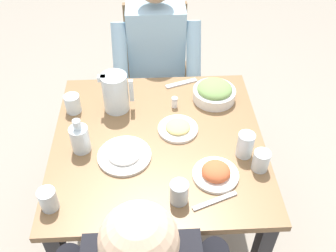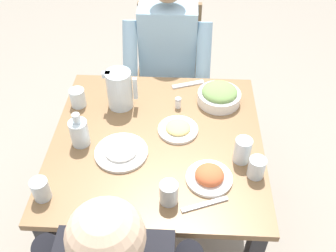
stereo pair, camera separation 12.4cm
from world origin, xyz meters
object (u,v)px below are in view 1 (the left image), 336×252
at_px(plate_rice_curry, 216,173).
at_px(salt_shaker, 175,102).
at_px(water_pitcher, 116,92).
at_px(water_glass_center, 261,161).
at_px(dining_table, 159,157).
at_px(water_glass_far_left, 48,199).
at_px(salad_bowl, 214,92).
at_px(oil_carafe, 80,140).
at_px(chair_far, 157,68).
at_px(water_glass_near_left, 245,145).
at_px(plate_yoghurt, 124,155).
at_px(water_glass_by_pitcher, 73,104).
at_px(diner_far, 157,67).
at_px(water_glass_far_right, 179,192).
at_px(plate_fries, 178,128).

distance_m(plate_rice_curry, salt_shaker, 0.46).
xyz_separation_m(water_pitcher, water_glass_center, (0.60, -0.41, -0.05)).
relative_size(dining_table, water_glass_far_left, 10.30).
height_order(salad_bowl, salt_shaker, salad_bowl).
distance_m(plate_rice_curry, oil_carafe, 0.58).
height_order(dining_table, chair_far, chair_far).
height_order(water_glass_near_left, salt_shaker, water_glass_near_left).
xyz_separation_m(salad_bowl, salt_shaker, (-0.20, -0.05, -0.01)).
distance_m(water_glass_near_left, water_glass_far_left, 0.80).
bearing_deg(dining_table, salad_bowl, 43.72).
bearing_deg(salad_bowl, plate_yoghurt, -139.41).
height_order(plate_yoghurt, water_glass_by_pitcher, water_glass_by_pitcher).
bearing_deg(water_pitcher, dining_table, -49.85).
height_order(water_glass_by_pitcher, oil_carafe, oil_carafe).
relative_size(diner_far, salt_shaker, 22.11).
bearing_deg(dining_table, plate_yoghurt, -146.55).
xyz_separation_m(plate_rice_curry, water_glass_far_right, (-0.15, -0.11, 0.03)).
height_order(water_pitcher, plate_fries, water_pitcher).
xyz_separation_m(salad_bowl, water_glass_far_left, (-0.69, -0.60, 0.00)).
relative_size(plate_rice_curry, plate_yoghurt, 0.82).
height_order(dining_table, water_pitcher, water_pitcher).
bearing_deg(water_glass_center, salad_bowl, 105.19).
bearing_deg(water_pitcher, diner_far, 63.38).
bearing_deg(diner_far, oil_carafe, -117.02).
distance_m(water_pitcher, plate_yoghurt, 0.33).
height_order(plate_rice_curry, oil_carafe, oil_carafe).
height_order(plate_rice_curry, salt_shaker, plate_rice_curry).
distance_m(dining_table, plate_yoghurt, 0.21).
relative_size(chair_far, plate_yoghurt, 3.98).
xyz_separation_m(diner_far, oil_carafe, (-0.34, -0.67, 0.10)).
height_order(salad_bowl, oil_carafe, oil_carafe).
bearing_deg(water_pitcher, water_glass_far_right, -64.93).
relative_size(chair_far, water_glass_by_pitcher, 10.08).
height_order(plate_rice_curry, plate_yoghurt, plate_rice_curry).
height_order(water_glass_by_pitcher, water_glass_center, same).
xyz_separation_m(water_glass_far_right, water_glass_center, (0.34, 0.14, -0.00)).
height_order(water_pitcher, water_glass_by_pitcher, water_pitcher).
relative_size(water_glass_near_left, water_glass_far_right, 1.21).
xyz_separation_m(chair_far, water_pitcher, (-0.20, -0.61, 0.29)).
bearing_deg(water_glass_far_left, water_glass_near_left, 16.44).
relative_size(water_pitcher, plate_rice_curry, 1.02).
bearing_deg(oil_carafe, dining_table, 6.99).
distance_m(dining_table, water_glass_center, 0.47).
bearing_deg(diner_far, plate_rice_curry, -76.06).
distance_m(dining_table, oil_carafe, 0.37).
bearing_deg(water_glass_center, chair_far, 111.18).
relative_size(diner_far, water_glass_center, 13.36).
distance_m(plate_fries, water_glass_far_left, 0.64).
bearing_deg(chair_far, diner_far, -90.00).
bearing_deg(plate_rice_curry, oil_carafe, 162.20).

